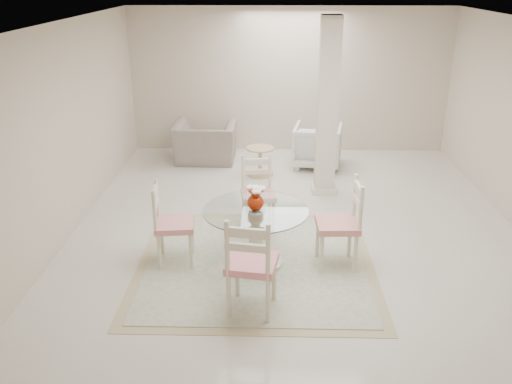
{
  "coord_description": "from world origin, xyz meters",
  "views": [
    {
      "loc": [
        -0.37,
        -6.75,
        3.25
      ],
      "look_at": [
        -0.52,
        -0.85,
        0.85
      ],
      "focal_mm": 38.0,
      "sensor_mm": 36.0,
      "label": 1
    }
  ],
  "objects_px": {
    "red_vase": "(256,198)",
    "recliner_taupe": "(205,142)",
    "dining_table": "(256,237)",
    "side_table": "(260,162)",
    "dining_chair_west": "(168,218)",
    "dining_chair_south": "(250,259)",
    "column": "(327,108)",
    "dining_chair_east": "(344,217)",
    "armchair_white": "(317,146)",
    "dining_chair_north": "(258,188)"
  },
  "relations": [
    {
      "from": "dining_chair_east",
      "to": "side_table",
      "type": "xyz_separation_m",
      "value": [
        -1.03,
        3.11,
        -0.4
      ]
    },
    {
      "from": "red_vase",
      "to": "dining_chair_east",
      "type": "height_order",
      "value": "dining_chair_east"
    },
    {
      "from": "dining_chair_east",
      "to": "recliner_taupe",
      "type": "bearing_deg",
      "value": -153.66
    },
    {
      "from": "dining_table",
      "to": "side_table",
      "type": "bearing_deg",
      "value": 90.04
    },
    {
      "from": "dining_chair_north",
      "to": "armchair_white",
      "type": "distance_m",
      "value": 2.75
    },
    {
      "from": "red_vase",
      "to": "armchair_white",
      "type": "bearing_deg",
      "value": 74.22
    },
    {
      "from": "dining_chair_east",
      "to": "armchair_white",
      "type": "relative_size",
      "value": 1.43
    },
    {
      "from": "dining_chair_east",
      "to": "side_table",
      "type": "distance_m",
      "value": 3.3
    },
    {
      "from": "red_vase",
      "to": "side_table",
      "type": "height_order",
      "value": "red_vase"
    },
    {
      "from": "dining_table",
      "to": "recliner_taupe",
      "type": "relative_size",
      "value": 1.1
    },
    {
      "from": "dining_table",
      "to": "dining_chair_east",
      "type": "distance_m",
      "value": 1.06
    },
    {
      "from": "dining_table",
      "to": "dining_chair_north",
      "type": "xyz_separation_m",
      "value": [
        0.0,
        1.02,
        0.22
      ]
    },
    {
      "from": "dining_chair_west",
      "to": "side_table",
      "type": "distance_m",
      "value": 3.28
    },
    {
      "from": "column",
      "to": "dining_table",
      "type": "bearing_deg",
      "value": -113.53
    },
    {
      "from": "dining_table",
      "to": "recliner_taupe",
      "type": "height_order",
      "value": "recliner_taupe"
    },
    {
      "from": "red_vase",
      "to": "dining_chair_north",
      "type": "distance_m",
      "value": 1.06
    },
    {
      "from": "red_vase",
      "to": "recliner_taupe",
      "type": "distance_m",
      "value": 3.96
    },
    {
      "from": "dining_chair_north",
      "to": "armchair_white",
      "type": "height_order",
      "value": "dining_chair_north"
    },
    {
      "from": "red_vase",
      "to": "dining_chair_south",
      "type": "height_order",
      "value": "dining_chair_south"
    },
    {
      "from": "dining_chair_south",
      "to": "dining_chair_east",
      "type": "bearing_deg",
      "value": -126.78
    },
    {
      "from": "column",
      "to": "dining_chair_east",
      "type": "bearing_deg",
      "value": -89.88
    },
    {
      "from": "red_vase",
      "to": "dining_table",
      "type": "bearing_deg",
      "value": 161.57
    },
    {
      "from": "dining_chair_north",
      "to": "recliner_taupe",
      "type": "height_order",
      "value": "dining_chair_north"
    },
    {
      "from": "column",
      "to": "armchair_white",
      "type": "relative_size",
      "value": 3.22
    },
    {
      "from": "dining_chair_east",
      "to": "armchair_white",
      "type": "distance_m",
      "value": 3.59
    },
    {
      "from": "dining_chair_south",
      "to": "recliner_taupe",
      "type": "bearing_deg",
      "value": -69.15
    },
    {
      "from": "red_vase",
      "to": "dining_chair_east",
      "type": "xyz_separation_m",
      "value": [
        1.03,
        -0.01,
        -0.23
      ]
    },
    {
      "from": "dining_table",
      "to": "dining_chair_east",
      "type": "relative_size",
      "value": 1.03
    },
    {
      "from": "recliner_taupe",
      "to": "side_table",
      "type": "xyz_separation_m",
      "value": [
        1.02,
        -0.7,
        -0.14
      ]
    },
    {
      "from": "dining_chair_west",
      "to": "red_vase",
      "type": "bearing_deg",
      "value": -96.71
    },
    {
      "from": "dining_chair_east",
      "to": "dining_chair_north",
      "type": "height_order",
      "value": "dining_chair_east"
    },
    {
      "from": "dining_table",
      "to": "dining_chair_south",
      "type": "bearing_deg",
      "value": -91.34
    },
    {
      "from": "dining_table",
      "to": "red_vase",
      "type": "bearing_deg",
      "value": -18.43
    },
    {
      "from": "dining_chair_west",
      "to": "dining_chair_south",
      "type": "height_order",
      "value": "dining_chair_south"
    },
    {
      "from": "recliner_taupe",
      "to": "side_table",
      "type": "bearing_deg",
      "value": 146.71
    },
    {
      "from": "column",
      "to": "recliner_taupe",
      "type": "height_order",
      "value": "column"
    },
    {
      "from": "column",
      "to": "red_vase",
      "type": "xyz_separation_m",
      "value": [
        -1.02,
        -2.35,
        -0.49
      ]
    },
    {
      "from": "dining_chair_north",
      "to": "recliner_taupe",
      "type": "distance_m",
      "value": 2.96
    },
    {
      "from": "red_vase",
      "to": "dining_chair_south",
      "type": "relative_size",
      "value": 0.25
    },
    {
      "from": "red_vase",
      "to": "side_table",
      "type": "xyz_separation_m",
      "value": [
        -0.0,
        3.1,
        -0.63
      ]
    },
    {
      "from": "column",
      "to": "dining_chair_west",
      "type": "relative_size",
      "value": 2.42
    },
    {
      "from": "red_vase",
      "to": "dining_chair_west",
      "type": "xyz_separation_m",
      "value": [
        -1.02,
        0.0,
        -0.27
      ]
    },
    {
      "from": "dining_chair_east",
      "to": "recliner_taupe",
      "type": "xyz_separation_m",
      "value": [
        -2.05,
        3.8,
        -0.27
      ]
    },
    {
      "from": "side_table",
      "to": "dining_chair_west",
      "type": "bearing_deg",
      "value": -108.25
    },
    {
      "from": "dining_chair_south",
      "to": "side_table",
      "type": "bearing_deg",
      "value": -81.17
    },
    {
      "from": "column",
      "to": "armchair_white",
      "type": "distance_m",
      "value": 1.56
    },
    {
      "from": "dining_table",
      "to": "dining_chair_east",
      "type": "xyz_separation_m",
      "value": [
        1.03,
        -0.01,
        0.27
      ]
    },
    {
      "from": "red_vase",
      "to": "dining_chair_south",
      "type": "distance_m",
      "value": 1.05
    },
    {
      "from": "column",
      "to": "recliner_taupe",
      "type": "xyz_separation_m",
      "value": [
        -2.05,
        1.44,
        -0.99
      ]
    },
    {
      "from": "recliner_taupe",
      "to": "dining_chair_east",
      "type": "bearing_deg",
      "value": 119.33
    }
  ]
}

